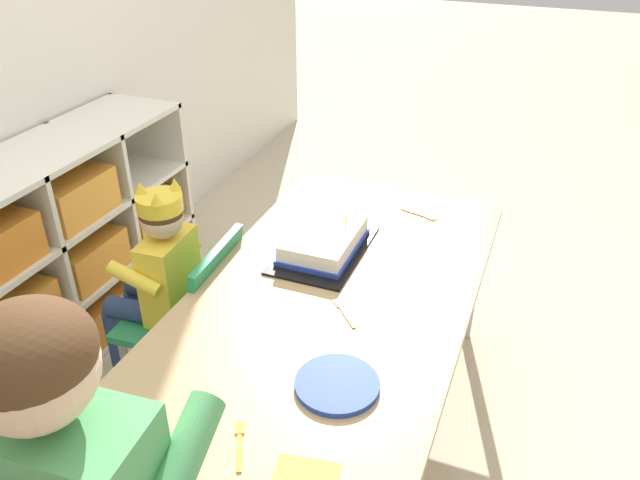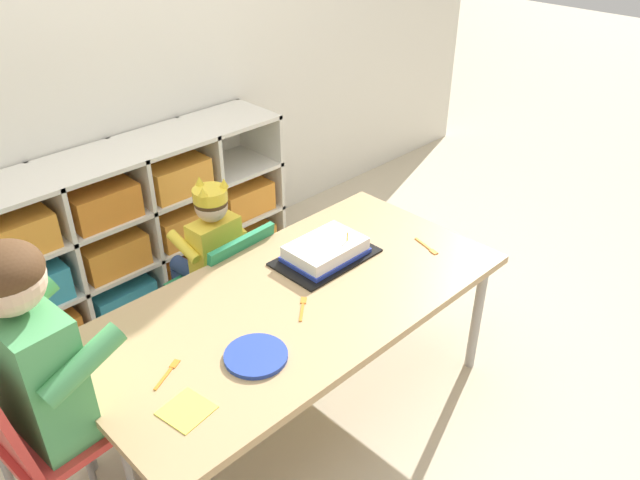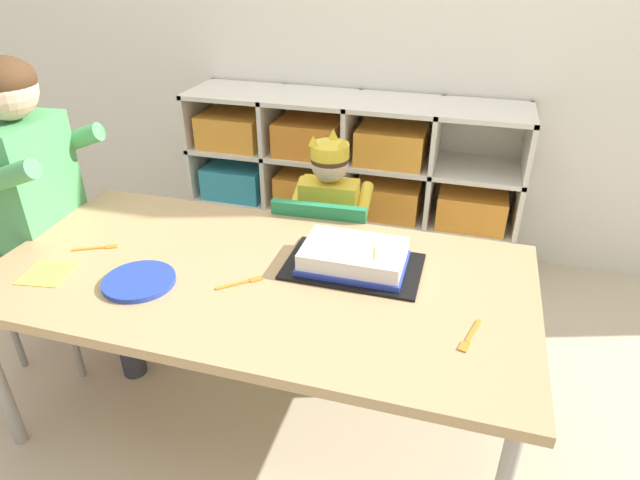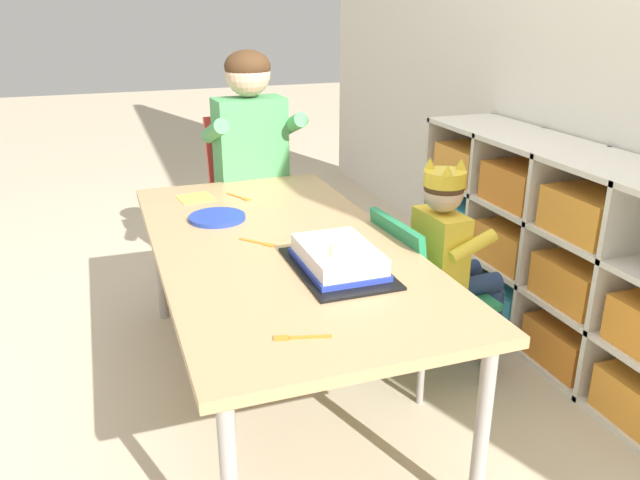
{
  "view_description": "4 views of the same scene",
  "coord_description": "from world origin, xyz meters",
  "px_view_note": "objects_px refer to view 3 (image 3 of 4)",
  "views": [
    {
      "loc": [
        -1.31,
        -0.5,
        1.6
      ],
      "look_at": [
        0.13,
        0.07,
        0.68
      ],
      "focal_mm": 35.13,
      "sensor_mm": 36.0,
      "label": 1
    },
    {
      "loc": [
        -1.18,
        -1.33,
        1.89
      ],
      "look_at": [
        0.18,
        0.06,
        0.7
      ],
      "focal_mm": 35.46,
      "sensor_mm": 36.0,
      "label": 2
    },
    {
      "loc": [
        0.54,
        -1.2,
        1.4
      ],
      "look_at": [
        0.16,
        0.1,
        0.64
      ],
      "focal_mm": 30.38,
      "sensor_mm": 36.0,
      "label": 3
    },
    {
      "loc": [
        1.82,
        -0.51,
        1.3
      ],
      "look_at": [
        0.17,
        0.08,
        0.62
      ],
      "focal_mm": 35.52,
      "sensor_mm": 36.0,
      "label": 4
    }
  ],
  "objects_px": {
    "fork_scattered_mid_table": "(470,337)",
    "fork_by_napkin": "(98,248)",
    "classroom_chair_blue": "(325,253)",
    "classroom_chair_adult_side": "(31,232)",
    "activity_table": "(258,284)",
    "birthday_cake_on_tray": "(353,259)",
    "adult_helper_seated": "(49,185)",
    "child_with_crown": "(331,209)",
    "paper_plate_stack": "(139,281)",
    "fork_near_cake_tray": "(243,282)"
  },
  "relations": [
    {
      "from": "child_with_crown",
      "to": "fork_by_napkin",
      "type": "xyz_separation_m",
      "value": [
        -0.58,
        -0.6,
        0.07
      ]
    },
    {
      "from": "classroom_chair_adult_side",
      "to": "fork_scattered_mid_table",
      "type": "height_order",
      "value": "classroom_chair_adult_side"
    },
    {
      "from": "adult_helper_seated",
      "to": "fork_by_napkin",
      "type": "bearing_deg",
      "value": -121.6
    },
    {
      "from": "fork_scattered_mid_table",
      "to": "birthday_cake_on_tray",
      "type": "bearing_deg",
      "value": 71.29
    },
    {
      "from": "birthday_cake_on_tray",
      "to": "paper_plate_stack",
      "type": "distance_m",
      "value": 0.6
    },
    {
      "from": "child_with_crown",
      "to": "adult_helper_seated",
      "type": "distance_m",
      "value": 0.98
    },
    {
      "from": "activity_table",
      "to": "fork_by_napkin",
      "type": "height_order",
      "value": "fork_by_napkin"
    },
    {
      "from": "adult_helper_seated",
      "to": "fork_scattered_mid_table",
      "type": "xyz_separation_m",
      "value": [
        1.37,
        -0.25,
        -0.12
      ]
    },
    {
      "from": "fork_near_cake_tray",
      "to": "fork_by_napkin",
      "type": "height_order",
      "value": "same"
    },
    {
      "from": "activity_table",
      "to": "child_with_crown",
      "type": "distance_m",
      "value": 0.6
    },
    {
      "from": "child_with_crown",
      "to": "birthday_cake_on_tray",
      "type": "bearing_deg",
      "value": 108.76
    },
    {
      "from": "fork_by_napkin",
      "to": "fork_scattered_mid_table",
      "type": "distance_m",
      "value": 1.13
    },
    {
      "from": "adult_helper_seated",
      "to": "activity_table",
      "type": "bearing_deg",
      "value": -103.25
    },
    {
      "from": "adult_helper_seated",
      "to": "paper_plate_stack",
      "type": "bearing_deg",
      "value": -122.93
    },
    {
      "from": "activity_table",
      "to": "fork_near_cake_tray",
      "type": "bearing_deg",
      "value": -108.42
    },
    {
      "from": "child_with_crown",
      "to": "activity_table",
      "type": "bearing_deg",
      "value": 81.3
    },
    {
      "from": "classroom_chair_adult_side",
      "to": "classroom_chair_blue",
      "type": "bearing_deg",
      "value": -73.08
    },
    {
      "from": "child_with_crown",
      "to": "adult_helper_seated",
      "type": "bearing_deg",
      "value": 26.29
    },
    {
      "from": "classroom_chair_blue",
      "to": "paper_plate_stack",
      "type": "bearing_deg",
      "value": 57.19
    },
    {
      "from": "paper_plate_stack",
      "to": "fork_near_cake_tray",
      "type": "xyz_separation_m",
      "value": [
        0.27,
        0.08,
        -0.01
      ]
    },
    {
      "from": "paper_plate_stack",
      "to": "classroom_chair_blue",
      "type": "bearing_deg",
      "value": 60.43
    },
    {
      "from": "fork_by_napkin",
      "to": "child_with_crown",
      "type": "bearing_deg",
      "value": -160.89
    },
    {
      "from": "activity_table",
      "to": "birthday_cake_on_tray",
      "type": "relative_size",
      "value": 3.95
    },
    {
      "from": "classroom_chair_blue",
      "to": "adult_helper_seated",
      "type": "relative_size",
      "value": 0.56
    },
    {
      "from": "classroom_chair_blue",
      "to": "classroom_chair_adult_side",
      "type": "height_order",
      "value": "classroom_chair_adult_side"
    },
    {
      "from": "fork_by_napkin",
      "to": "adult_helper_seated",
      "type": "bearing_deg",
      "value": -54.35
    },
    {
      "from": "child_with_crown",
      "to": "paper_plate_stack",
      "type": "xyz_separation_m",
      "value": [
        -0.35,
        -0.74,
        0.08
      ]
    },
    {
      "from": "activity_table",
      "to": "classroom_chair_adult_side",
      "type": "bearing_deg",
      "value": 172.77
    },
    {
      "from": "fork_scattered_mid_table",
      "to": "fork_by_napkin",
      "type": "bearing_deg",
      "value": 99.33
    },
    {
      "from": "classroom_chair_blue",
      "to": "fork_by_napkin",
      "type": "height_order",
      "value": "classroom_chair_blue"
    },
    {
      "from": "activity_table",
      "to": "classroom_chair_adult_side",
      "type": "height_order",
      "value": "classroom_chair_adult_side"
    },
    {
      "from": "classroom_chair_blue",
      "to": "child_with_crown",
      "type": "relative_size",
      "value": 0.77
    },
    {
      "from": "birthday_cake_on_tray",
      "to": "adult_helper_seated",
      "type": "bearing_deg",
      "value": 178.97
    },
    {
      "from": "classroom_chair_adult_side",
      "to": "fork_by_napkin",
      "type": "relative_size",
      "value": 6.38
    },
    {
      "from": "classroom_chair_blue",
      "to": "birthday_cake_on_tray",
      "type": "height_order",
      "value": "birthday_cake_on_tray"
    },
    {
      "from": "classroom_chair_adult_side",
      "to": "fork_scattered_mid_table",
      "type": "distance_m",
      "value": 1.52
    },
    {
      "from": "classroom_chair_blue",
      "to": "classroom_chair_adult_side",
      "type": "distance_m",
      "value": 1.04
    },
    {
      "from": "child_with_crown",
      "to": "fork_near_cake_tray",
      "type": "xyz_separation_m",
      "value": [
        -0.08,
        -0.66,
        0.07
      ]
    },
    {
      "from": "activity_table",
      "to": "classroom_chair_blue",
      "type": "relative_size",
      "value": 2.51
    },
    {
      "from": "activity_table",
      "to": "fork_scattered_mid_table",
      "type": "distance_m",
      "value": 0.61
    },
    {
      "from": "classroom_chair_blue",
      "to": "birthday_cake_on_tray",
      "type": "bearing_deg",
      "value": 113.55
    },
    {
      "from": "fork_near_cake_tray",
      "to": "birthday_cake_on_tray",
      "type": "bearing_deg",
      "value": 169.62
    },
    {
      "from": "activity_table",
      "to": "birthday_cake_on_tray",
      "type": "height_order",
      "value": "birthday_cake_on_tray"
    },
    {
      "from": "child_with_crown",
      "to": "fork_by_napkin",
      "type": "distance_m",
      "value": 0.84
    },
    {
      "from": "activity_table",
      "to": "classroom_chair_blue",
      "type": "xyz_separation_m",
      "value": [
        0.06,
        0.49,
        -0.16
      ]
    },
    {
      "from": "classroom_chair_blue",
      "to": "birthday_cake_on_tray",
      "type": "xyz_separation_m",
      "value": [
        0.19,
        -0.38,
        0.23
      ]
    },
    {
      "from": "adult_helper_seated",
      "to": "fork_near_cake_tray",
      "type": "relative_size",
      "value": 9.97
    },
    {
      "from": "classroom_chair_blue",
      "to": "paper_plate_stack",
      "type": "relative_size",
      "value": 3.1
    },
    {
      "from": "paper_plate_stack",
      "to": "fork_scattered_mid_table",
      "type": "bearing_deg",
      "value": 1.11
    },
    {
      "from": "classroom_chair_blue",
      "to": "activity_table",
      "type": "bearing_deg",
      "value": 79.43
    }
  ]
}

